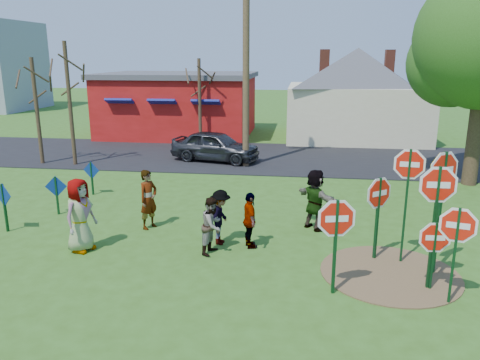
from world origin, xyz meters
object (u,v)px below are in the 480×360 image
object	(u,v)px
stop_sign_c	(437,200)
utility_pole	(246,54)
person_a	(80,215)
suv	(215,146)
person_b	(148,199)
stop_sign_b	(408,177)
stop_sign_a	(336,226)
stop_sign_d	(443,182)

from	to	relation	value
stop_sign_c	utility_pole	distance (m)	12.64
person_a	suv	distance (m)	11.07
person_b	suv	xyz separation A→B (m)	(0.28, 9.13, -0.12)
suv	person_a	bearing A→B (deg)	-174.58
stop_sign_b	suv	bearing A→B (deg)	129.40
stop_sign_a	suv	xyz separation A→B (m)	(-4.87, 12.41, -0.76)
stop_sign_d	utility_pole	world-z (taller)	utility_pole
person_a	stop_sign_d	bearing A→B (deg)	-74.45
stop_sign_c	stop_sign_a	bearing A→B (deg)	-168.79
stop_sign_c	suv	xyz separation A→B (m)	(-6.93, 11.93, -1.27)
person_b	suv	size ratio (longest dim) A/B	0.42
stop_sign_b	stop_sign_d	xyz separation A→B (m)	(0.62, -0.54, 0.04)
stop_sign_a	stop_sign_b	size ratio (longest dim) A/B	0.75
person_a	person_b	world-z (taller)	person_a
stop_sign_b	person_b	distance (m)	7.17
utility_pole	suv	bearing A→B (deg)	150.98
person_b	utility_pole	world-z (taller)	utility_pole
person_a	person_b	size ratio (longest dim) A/B	1.10
stop_sign_b	stop_sign_d	distance (m)	0.82
stop_sign_b	suv	world-z (taller)	stop_sign_b
stop_sign_a	utility_pole	bearing A→B (deg)	92.82
stop_sign_d	person_b	size ratio (longest dim) A/B	1.74
stop_sign_d	person_b	xyz separation A→B (m)	(-7.52, 2.01, -1.34)
suv	utility_pole	world-z (taller)	utility_pole
stop_sign_a	person_b	size ratio (longest dim) A/B	1.27
person_b	utility_pole	size ratio (longest dim) A/B	0.18
utility_pole	person_a	bearing A→B (deg)	-106.91
stop_sign_b	stop_sign_c	xyz separation A→B (m)	(0.31, -1.32, -0.14)
utility_pole	stop_sign_b	bearing A→B (deg)	-62.61
stop_sign_c	utility_pole	world-z (taller)	utility_pole
stop_sign_b	person_a	size ratio (longest dim) A/B	1.53
stop_sign_d	person_a	bearing A→B (deg)	145.73
person_a	person_b	xyz separation A→B (m)	(1.22, 1.83, -0.09)
utility_pole	stop_sign_a	bearing A→B (deg)	-74.07
person_a	utility_pole	size ratio (longest dim) A/B	0.20
stop_sign_a	person_b	world-z (taller)	stop_sign_a
stop_sign_c	person_a	distance (m)	8.54
stop_sign_a	stop_sign_c	xyz separation A→B (m)	(2.06, 0.48, 0.51)
person_b	stop_sign_c	bearing A→B (deg)	-84.01
suv	utility_pole	xyz separation A→B (m)	(1.58, -0.87, 4.27)
stop_sign_a	person_b	distance (m)	6.13
stop_sign_a	suv	size ratio (longest dim) A/B	0.53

